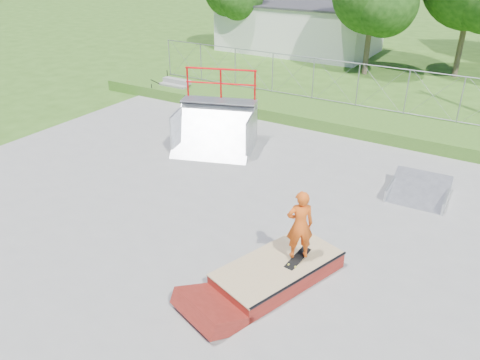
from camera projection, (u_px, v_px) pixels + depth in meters
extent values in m
plane|color=#335919|center=(218.00, 233.00, 12.05)|extent=(120.00, 120.00, 0.00)
cube|color=gray|center=(218.00, 232.00, 12.04)|extent=(20.00, 16.00, 0.04)
cube|color=#335919|center=(346.00, 118.00, 19.17)|extent=(24.00, 3.00, 0.50)
cube|color=maroon|center=(278.00, 272.00, 10.31)|extent=(2.22, 3.15, 0.40)
cube|color=tan|center=(278.00, 264.00, 10.21)|extent=(2.25, 3.17, 0.03)
cube|color=black|center=(298.00, 258.00, 10.28)|extent=(0.31, 0.82, 0.13)
imported|color=#D95113|center=(300.00, 228.00, 9.92)|extent=(0.70, 0.66, 1.60)
cube|color=silver|center=(299.00, 28.00, 31.83)|extent=(10.00, 6.00, 3.00)
cylinder|color=#4F3D31|center=(367.00, 52.00, 26.13)|extent=(0.30, 0.30, 2.45)
sphere|color=#13340E|center=(385.00, 4.00, 24.12)|extent=(3.36, 3.36, 3.36)
cylinder|color=#4F3D31|center=(459.00, 51.00, 25.48)|extent=(0.30, 0.30, 2.80)
cylinder|color=#4F3D31|center=(234.00, 32.00, 32.33)|extent=(0.30, 0.30, 2.27)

